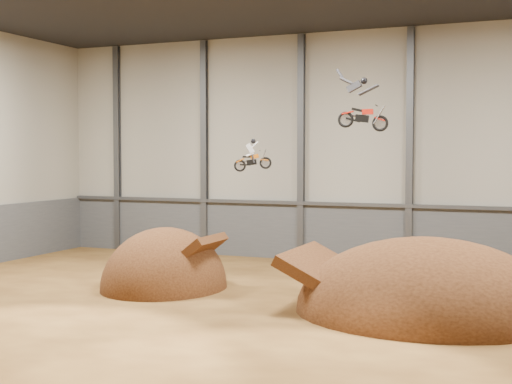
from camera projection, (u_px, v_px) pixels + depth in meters
floor at (263, 313)px, 29.39m from camera, size 40.00×40.00×0.00m
back_wall at (355, 147)px, 42.90m from camera, size 40.00×0.10×14.00m
lower_band_back at (354, 234)px, 43.08m from camera, size 39.80×0.18×3.50m
steel_rail at (353, 204)px, 42.85m from camera, size 39.80×0.35×0.20m
steel_column_0 at (117, 148)px, 49.00m from camera, size 0.40×0.36×13.90m
steel_column_1 at (204, 148)px, 46.49m from camera, size 0.40×0.36×13.90m
steel_column_2 at (301, 147)px, 43.97m from camera, size 0.40×0.36×13.90m
steel_column_3 at (410, 147)px, 41.46m from camera, size 0.40×0.36×13.90m
takeoff_ramp at (165, 288)px, 34.96m from camera, size 5.97×6.89×5.97m
landing_ramp at (427, 314)px, 29.31m from camera, size 10.92×9.66×6.30m
fmx_rider_a at (253, 153)px, 35.51m from camera, size 2.15×1.51×1.88m
fmx_rider_b at (362, 101)px, 32.00m from camera, size 3.39×1.20×2.94m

